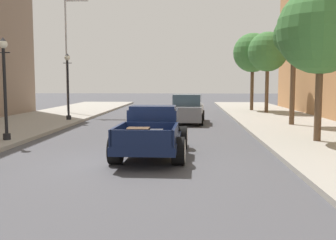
{
  "coord_description": "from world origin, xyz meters",
  "views": [
    {
      "loc": [
        1.79,
        -11.17,
        2.34
      ],
      "look_at": [
        1.02,
        2.55,
        1.0
      ],
      "focal_mm": 41.63,
      "sensor_mm": 36.0,
      "label": 1
    }
  ],
  "objects_px": {
    "car_background_grey": "(188,110)",
    "street_tree_second": "(294,37)",
    "flagpole": "(69,34)",
    "street_lamp_near": "(5,81)",
    "street_lamp_far": "(68,81)",
    "street_tree_farthest": "(253,53)",
    "street_tree_third": "(268,52)",
    "street_tree_nearest": "(321,30)",
    "hotrod_truck_navy": "(153,131)"
  },
  "relations": [
    {
      "from": "street_lamp_near",
      "to": "street_tree_farthest",
      "type": "height_order",
      "value": "street_tree_farthest"
    },
    {
      "from": "street_lamp_near",
      "to": "street_lamp_far",
      "type": "distance_m",
      "value": 8.05
    },
    {
      "from": "hotrod_truck_navy",
      "to": "street_tree_farthest",
      "type": "bearing_deg",
      "value": 71.83
    },
    {
      "from": "car_background_grey",
      "to": "street_tree_farthest",
      "type": "relative_size",
      "value": 0.73
    },
    {
      "from": "car_background_grey",
      "to": "street_lamp_near",
      "type": "distance_m",
      "value": 10.64
    },
    {
      "from": "street_lamp_near",
      "to": "street_tree_second",
      "type": "xyz_separation_m",
      "value": [
        12.25,
        6.11,
        2.25
      ]
    },
    {
      "from": "hotrod_truck_navy",
      "to": "car_background_grey",
      "type": "distance_m",
      "value": 9.92
    },
    {
      "from": "street_tree_nearest",
      "to": "street_tree_farthest",
      "type": "distance_m",
      "value": 16.14
    },
    {
      "from": "flagpole",
      "to": "street_tree_nearest",
      "type": "relative_size",
      "value": 1.61
    },
    {
      "from": "street_tree_third",
      "to": "street_tree_farthest",
      "type": "xyz_separation_m",
      "value": [
        -0.73,
        2.18,
        0.1
      ]
    },
    {
      "from": "street_lamp_near",
      "to": "street_tree_farthest",
      "type": "relative_size",
      "value": 0.64
    },
    {
      "from": "street_lamp_near",
      "to": "street_tree_nearest",
      "type": "relative_size",
      "value": 0.68
    },
    {
      "from": "street_tree_third",
      "to": "street_tree_farthest",
      "type": "bearing_deg",
      "value": 108.4
    },
    {
      "from": "street_lamp_far",
      "to": "street_tree_third",
      "type": "distance_m",
      "value": 14.32
    },
    {
      "from": "hotrod_truck_navy",
      "to": "flagpole",
      "type": "bearing_deg",
      "value": 115.99
    },
    {
      "from": "street_tree_second",
      "to": "street_tree_farthest",
      "type": "bearing_deg",
      "value": 92.37
    },
    {
      "from": "street_tree_third",
      "to": "street_tree_second",
      "type": "bearing_deg",
      "value": -92.05
    },
    {
      "from": "street_lamp_near",
      "to": "street_tree_second",
      "type": "distance_m",
      "value": 13.88
    },
    {
      "from": "flagpole",
      "to": "street_tree_nearest",
      "type": "height_order",
      "value": "flagpole"
    },
    {
      "from": "car_background_grey",
      "to": "flagpole",
      "type": "xyz_separation_m",
      "value": [
        -8.47,
        5.34,
        5.0
      ]
    },
    {
      "from": "street_lamp_far",
      "to": "street_lamp_near",
      "type": "bearing_deg",
      "value": -89.05
    },
    {
      "from": "flagpole",
      "to": "street_tree_farthest",
      "type": "relative_size",
      "value": 1.53
    },
    {
      "from": "street_tree_farthest",
      "to": "street_lamp_near",
      "type": "bearing_deg",
      "value": -125.56
    },
    {
      "from": "street_tree_nearest",
      "to": "street_tree_second",
      "type": "relative_size",
      "value": 1.01
    },
    {
      "from": "car_background_grey",
      "to": "street_lamp_near",
      "type": "bearing_deg",
      "value": -130.57
    },
    {
      "from": "street_tree_second",
      "to": "street_tree_farthest",
      "type": "xyz_separation_m",
      "value": [
        -0.43,
        10.42,
        -0.04
      ]
    },
    {
      "from": "street_lamp_far",
      "to": "street_tree_farthest",
      "type": "relative_size",
      "value": 0.64
    },
    {
      "from": "flagpole",
      "to": "street_tree_second",
      "type": "relative_size",
      "value": 1.63
    },
    {
      "from": "street_lamp_near",
      "to": "street_tree_third",
      "type": "xyz_separation_m",
      "value": [
        12.55,
        14.35,
        2.11
      ]
    },
    {
      "from": "hotrod_truck_navy",
      "to": "street_lamp_near",
      "type": "bearing_deg",
      "value": 162.02
    },
    {
      "from": "flagpole",
      "to": "street_tree_second",
      "type": "distance_m",
      "value": 15.69
    },
    {
      "from": "flagpole",
      "to": "street_tree_third",
      "type": "bearing_deg",
      "value": 4.14
    },
    {
      "from": "street_lamp_near",
      "to": "street_tree_nearest",
      "type": "xyz_separation_m",
      "value": [
        11.74,
        0.41,
        1.83
      ]
    },
    {
      "from": "street_lamp_far",
      "to": "street_tree_third",
      "type": "xyz_separation_m",
      "value": [
        12.68,
        6.31,
        2.11
      ]
    },
    {
      "from": "flagpole",
      "to": "street_lamp_far",
      "type": "bearing_deg",
      "value": -74.14
    },
    {
      "from": "flagpole",
      "to": "car_background_grey",
      "type": "bearing_deg",
      "value": -32.23
    },
    {
      "from": "street_tree_third",
      "to": "street_lamp_near",
      "type": "bearing_deg",
      "value": -131.16
    },
    {
      "from": "car_background_grey",
      "to": "street_tree_second",
      "type": "relative_size",
      "value": 0.78
    },
    {
      "from": "street_tree_farthest",
      "to": "car_background_grey",
      "type": "bearing_deg",
      "value": -120.23
    },
    {
      "from": "car_background_grey",
      "to": "street_tree_farthest",
      "type": "bearing_deg",
      "value": 59.77
    },
    {
      "from": "car_background_grey",
      "to": "street_tree_nearest",
      "type": "relative_size",
      "value": 0.77
    },
    {
      "from": "street_lamp_far",
      "to": "street_tree_second",
      "type": "relative_size",
      "value": 0.69
    },
    {
      "from": "hotrod_truck_navy",
      "to": "street_tree_third",
      "type": "xyz_separation_m",
      "value": [
        6.77,
        16.23,
        3.74
      ]
    },
    {
      "from": "hotrod_truck_navy",
      "to": "street_lamp_far",
      "type": "distance_m",
      "value": 11.66
    },
    {
      "from": "street_tree_second",
      "to": "street_tree_nearest",
      "type": "bearing_deg",
      "value": -95.17
    },
    {
      "from": "street_lamp_near",
      "to": "street_tree_second",
      "type": "bearing_deg",
      "value": 26.51
    },
    {
      "from": "street_tree_nearest",
      "to": "street_tree_farthest",
      "type": "height_order",
      "value": "street_tree_farthest"
    },
    {
      "from": "street_lamp_far",
      "to": "flagpole",
      "type": "xyz_separation_m",
      "value": [
        -1.5,
        5.28,
        3.39
      ]
    },
    {
      "from": "street_lamp_near",
      "to": "street_tree_third",
      "type": "relative_size",
      "value": 0.66
    },
    {
      "from": "street_lamp_near",
      "to": "flagpole",
      "type": "height_order",
      "value": "flagpole"
    }
  ]
}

